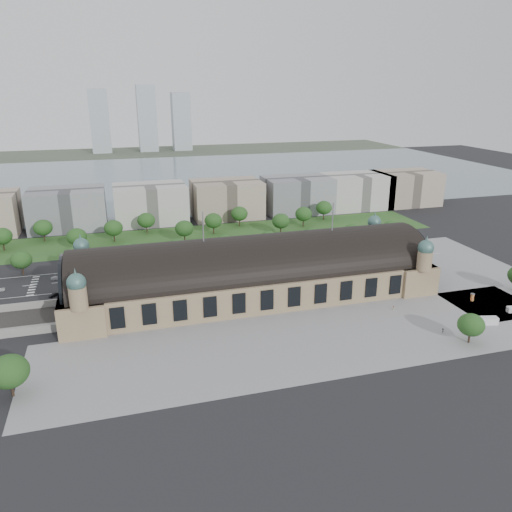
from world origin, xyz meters
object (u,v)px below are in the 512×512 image
object	(u,v)px
traffic_car_0	(0,290)
advertising_column	(472,297)
bus_mid	(277,264)
parked_car_4	(141,284)
bus_west	(187,271)
parked_car_1	(84,291)
petrol_station	(116,253)
parked_car_5	(156,282)
parked_car_0	(54,295)
pedestrian_0	(394,308)
traffic_car_4	(219,265)
traffic_car_1	(57,278)
traffic_car_5	(326,248)
parked_car_2	(131,288)
traffic_car_2	(75,283)
parked_car_3	(142,286)
bus_east	(287,263)
pedestrian_1	(468,321)
van_south	(487,321)
parked_car_6	(201,280)
pedestrian_4	(443,331)
traffic_car_6	(357,258)
traffic_car_3	(145,265)

from	to	relation	value
traffic_car_0	advertising_column	distance (m)	198.83
bus_mid	parked_car_4	bearing A→B (deg)	94.65
parked_car_4	bus_west	bearing A→B (deg)	81.42
parked_car_1	parked_car_4	bearing A→B (deg)	71.15
petrol_station	bus_mid	bearing A→B (deg)	-24.90
advertising_column	parked_car_5	bearing A→B (deg)	155.72
parked_car_0	pedestrian_0	xyz separation A→B (m)	(129.33, -51.54, 0.02)
traffic_car_4	bus_west	bearing A→B (deg)	-72.79
traffic_car_1	parked_car_5	distance (m)	46.27
traffic_car_5	pedestrian_0	xyz separation A→B (m)	(-5.43, -77.90, -0.05)
parked_car_2	bus_mid	distance (m)	70.34
traffic_car_5	bus_mid	size ratio (longest dim) A/B	0.48
advertising_column	pedestrian_0	xyz separation A→B (m)	(-35.51, 1.26, -0.87)
advertising_column	pedestrian_0	bearing A→B (deg)	177.96
traffic_car_2	parked_car_1	bearing A→B (deg)	13.81
traffic_car_4	parked_car_3	size ratio (longest dim) A/B	1.19
bus_east	pedestrian_1	distance (m)	88.41
pedestrian_0	parked_car_5	bearing A→B (deg)	129.59
parked_car_2	bus_mid	xyz separation A→B (m)	(69.70, 9.47, 0.69)
parked_car_0	bus_mid	distance (m)	101.45
van_south	advertising_column	xyz separation A→B (m)	(8.92, 19.48, 0.27)
parked_car_2	parked_car_3	size ratio (longest dim) A/B	1.35
traffic_car_0	traffic_car_4	size ratio (longest dim) A/B	0.87
parked_car_6	pedestrian_4	world-z (taller)	pedestrian_4
traffic_car_5	parked_car_5	xyz separation A→B (m)	(-92.54, -23.84, -0.18)
petrol_station	bus_west	bearing A→B (deg)	-47.03
traffic_car_1	parked_car_5	bearing A→B (deg)	-110.97
traffic_car_1	bus_west	xyz separation A→B (m)	(57.86, -10.27, 0.92)
traffic_car_5	pedestrian_0	size ratio (longest dim) A/B	3.24
traffic_car_6	parked_car_4	distance (m)	107.76
traffic_car_2	pedestrian_1	size ratio (longest dim) A/B	2.94
advertising_column	traffic_car_6	bearing A→B (deg)	109.81
petrol_station	parked_car_2	world-z (taller)	petrol_station
pedestrian_1	parked_car_2	bearing A→B (deg)	72.70
traffic_car_3	traffic_car_4	xyz separation A→B (m)	(34.69, -9.85, 0.00)
traffic_car_6	parked_car_0	xyz separation A→B (m)	(-143.37, -6.80, 0.02)
traffic_car_5	pedestrian_4	distance (m)	100.02
traffic_car_1	parked_car_4	bearing A→B (deg)	-115.18
pedestrian_1	pedestrian_4	size ratio (longest dim) A/B	0.87
traffic_car_3	pedestrian_0	bearing A→B (deg)	-132.46
parked_car_3	bus_east	bearing A→B (deg)	69.22
pedestrian_0	pedestrian_1	xyz separation A→B (m)	(20.71, -17.79, 0.01)
petrol_station	traffic_car_5	xyz separation A→B (m)	(108.66, -16.72, -2.12)
traffic_car_0	traffic_car_3	world-z (taller)	traffic_car_3
parked_car_4	pedestrian_4	xyz separation A→B (m)	(100.10, -75.59, 0.22)
traffic_car_4	parked_car_2	size ratio (longest dim) A/B	0.88
advertising_column	parked_car_6	bearing A→B (deg)	152.92
traffic_car_5	parked_car_1	distance (m)	125.43
bus_east	van_south	xyz separation A→B (m)	(50.14, -79.48, -0.15)
parked_car_5	bus_mid	world-z (taller)	bus_mid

